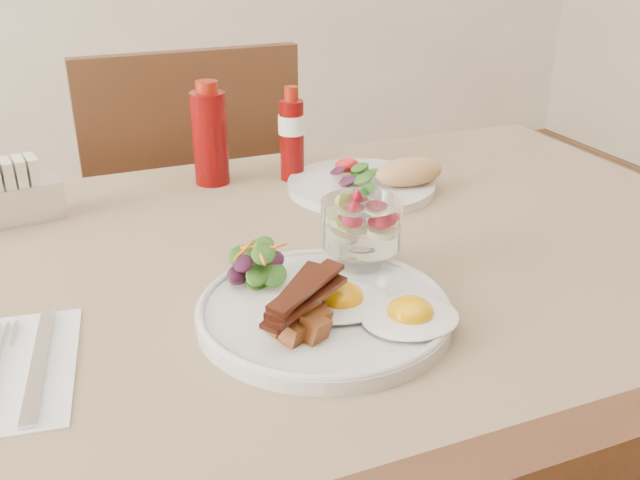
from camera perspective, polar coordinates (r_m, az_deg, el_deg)
table at (r=0.95m, az=-1.96°, el=-6.81°), size 1.33×0.88×0.75m
chair_far at (r=1.58m, az=-10.42°, el=0.70°), size 0.42×0.42×0.93m
main_plate at (r=0.78m, az=0.32°, el=-5.80°), size 0.28×0.28×0.02m
fried_eggs at (r=0.76m, az=4.43°, el=-5.38°), size 0.17×0.17×0.03m
bacon_potato_pile at (r=0.73m, az=-1.38°, el=-5.55°), size 0.11×0.09×0.05m
side_salad at (r=0.82m, az=-4.98°, el=-1.97°), size 0.09×0.08×0.04m
fruit_cup at (r=0.85m, az=3.31°, el=1.30°), size 0.10×0.10×0.10m
second_plate at (r=1.14m, az=4.22°, el=4.73°), size 0.24×0.24×0.06m
ketchup_bottle at (r=1.17m, az=-8.80°, el=8.20°), size 0.07×0.07×0.17m
hot_sauce_bottle at (r=1.17m, az=-2.27°, el=8.38°), size 0.05×0.05×0.15m
sugar_caddy at (r=1.11m, az=-22.74°, el=3.38°), size 0.11×0.07×0.09m
napkin_cutlery at (r=0.76m, az=-23.12°, el=-9.41°), size 0.14×0.22×0.01m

